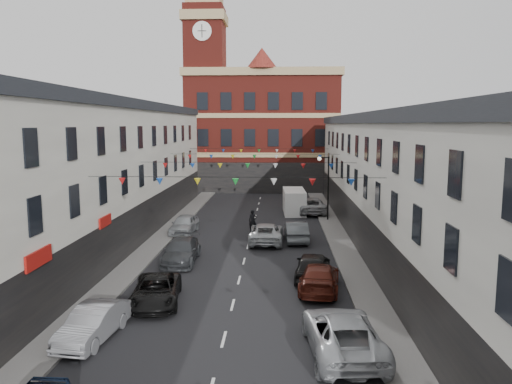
% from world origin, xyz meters
% --- Properties ---
extents(ground, '(160.00, 160.00, 0.00)m').
position_xyz_m(ground, '(0.00, 0.00, 0.00)').
color(ground, black).
rests_on(ground, ground).
extents(pavement_left, '(1.80, 64.00, 0.15)m').
position_xyz_m(pavement_left, '(-6.90, 2.00, 0.07)').
color(pavement_left, '#605E5B').
rests_on(pavement_left, ground).
extents(pavement_right, '(1.80, 64.00, 0.15)m').
position_xyz_m(pavement_right, '(6.90, 2.00, 0.07)').
color(pavement_right, '#605E5B').
rests_on(pavement_right, ground).
extents(terrace_left, '(8.40, 56.00, 10.70)m').
position_xyz_m(terrace_left, '(-11.78, 1.00, 5.35)').
color(terrace_left, beige).
rests_on(terrace_left, ground).
extents(terrace_right, '(8.40, 56.00, 9.70)m').
position_xyz_m(terrace_right, '(11.78, 1.00, 4.85)').
color(terrace_right, silver).
rests_on(terrace_right, ground).
extents(civic_building, '(20.60, 13.30, 18.50)m').
position_xyz_m(civic_building, '(0.00, 37.95, 8.14)').
color(civic_building, maroon).
rests_on(civic_building, ground).
extents(clock_tower, '(5.60, 5.60, 30.00)m').
position_xyz_m(clock_tower, '(-7.50, 35.00, 14.93)').
color(clock_tower, maroon).
rests_on(clock_tower, ground).
extents(distant_hill, '(40.00, 14.00, 10.00)m').
position_xyz_m(distant_hill, '(-4.00, 62.00, 5.00)').
color(distant_hill, '#2D4F25').
rests_on(distant_hill, ground).
extents(street_lamp, '(1.10, 0.36, 6.00)m').
position_xyz_m(street_lamp, '(6.55, 14.00, 3.90)').
color(street_lamp, black).
rests_on(street_lamp, ground).
extents(car_left_b, '(2.03, 4.51, 1.44)m').
position_xyz_m(car_left_b, '(-5.44, -12.28, 0.72)').
color(car_left_b, gray).
rests_on(car_left_b, ground).
extents(car_left_c, '(2.89, 5.16, 1.36)m').
position_xyz_m(car_left_c, '(-3.83, -8.01, 0.68)').
color(car_left_c, black).
rests_on(car_left_c, ground).
extents(car_left_d, '(2.22, 5.22, 1.50)m').
position_xyz_m(car_left_d, '(-4.06, -0.46, 0.75)').
color(car_left_d, '#36393D').
rests_on(car_left_d, ground).
extents(car_left_e, '(2.11, 4.61, 1.53)m').
position_xyz_m(car_left_e, '(-5.50, 8.20, 0.77)').
color(car_left_e, '#919699').
rests_on(car_left_e, ground).
extents(car_right_b, '(3.13, 6.03, 1.62)m').
position_xyz_m(car_right_b, '(4.80, -13.03, 0.81)').
color(car_right_b, '#AAADB2').
rests_on(car_right_b, ground).
extents(car_right_c, '(2.68, 5.31, 1.48)m').
position_xyz_m(car_right_c, '(4.48, -5.60, 0.74)').
color(car_right_c, '#511910').
rests_on(car_right_c, ground).
extents(car_right_d, '(2.48, 4.98, 1.63)m').
position_xyz_m(car_right_d, '(4.25, -3.76, 0.82)').
color(car_right_d, black).
rests_on(car_right_d, ground).
extents(car_right_e, '(1.87, 4.77, 1.55)m').
position_xyz_m(car_right_e, '(3.60, 5.85, 0.77)').
color(car_right_e, '#54595C').
rests_on(car_right_e, ground).
extents(car_right_f, '(3.00, 6.04, 1.64)m').
position_xyz_m(car_right_f, '(5.50, 17.88, 0.82)').
color(car_right_f, '#A0A2A5').
rests_on(car_right_f, ground).
extents(moving_car, '(2.55, 5.43, 1.50)m').
position_xyz_m(moving_car, '(1.32, 5.29, 0.75)').
color(moving_car, silver).
rests_on(moving_car, ground).
extents(white_van, '(2.27, 5.45, 2.38)m').
position_xyz_m(white_van, '(3.80, 18.05, 1.19)').
color(white_van, white).
rests_on(white_van, ground).
extents(pedestrian, '(0.74, 0.55, 1.84)m').
position_xyz_m(pedestrian, '(0.09, 9.03, 0.92)').
color(pedestrian, black).
rests_on(pedestrian, ground).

